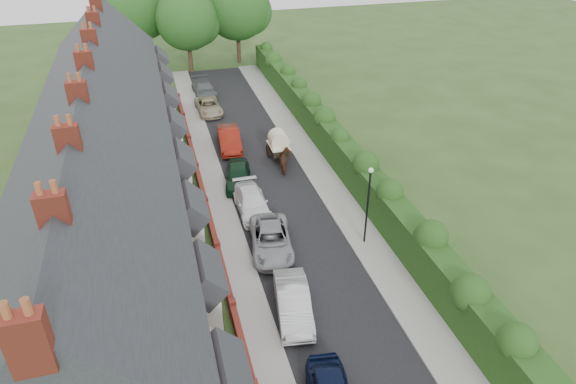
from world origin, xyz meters
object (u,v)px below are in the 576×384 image
lamppost (368,196)px  car_silver_b (271,240)px  car_beige (209,106)px  car_silver_a (293,302)px  horse (286,162)px  horse_cart (278,143)px  car_white (252,203)px  car_green (238,176)px  car_grey (204,88)px  car_red (229,139)px

lamppost → car_silver_b: (-5.58, 0.84, -2.58)m
car_beige → car_silver_a: bearing=-91.8°
horse → horse_cart: size_ratio=0.59×
lamppost → horse: lamppost is taller
horse → lamppost: bearing=112.5°
car_silver_b → car_white: 4.36m
car_silver_b → horse: horse is taller
car_silver_a → horse: (3.56, 14.50, 0.07)m
car_green → horse: size_ratio=2.23×
car_silver_a → car_silver_b: car_silver_a is taller
horse → horse_cart: (-0.00, 2.14, 0.55)m
car_silver_b → car_grey: (-0.41, 27.00, 0.02)m
horse → horse_cart: 2.21m
horse → car_beige: bearing=-63.4°
car_red → horse: bearing=-52.5°
car_silver_a → car_red: size_ratio=0.96×
car_silver_b → horse: bearing=78.4°
car_beige → car_grey: size_ratio=0.92×
car_silver_b → car_green: bearing=102.0°
car_green → horse_cart: 4.99m
car_silver_a → lamppost: bearing=47.1°
car_beige → car_silver_b: bearing=-91.1°
car_grey → car_red: bearing=-90.3°
car_white → car_silver_b: bearing=-87.2°
horse → car_green: bearing=24.8°
car_red → car_beige: 7.99m
car_silver_a → car_grey: car_silver_a is taller
car_beige → car_white: bearing=-91.5°
car_white → car_grey: bearing=90.0°
car_silver_b → horse_cart: size_ratio=1.52×
car_silver_a → horse_cart: size_ratio=1.38×
car_silver_a → car_silver_b: bearing=96.4°
lamppost → car_white: 8.23m
car_green → car_silver_b: bearing=-75.6°
car_silver_a → car_white: (-0.03, 9.80, -0.06)m
car_silver_a → horse_cart: 17.02m
car_silver_a → car_green: 13.48m
car_white → car_grey: car_grey is taller
car_beige → horse: (3.96, -13.11, 0.19)m
car_red → car_beige: size_ratio=1.04×
car_green → car_grey: (0.05, 18.97, -0.02)m
car_silver_b → car_red: 14.20m
car_white → car_beige: (-0.37, 17.81, -0.05)m
car_beige → horse: horse is taller
car_grey → horse: (3.77, -17.94, 0.10)m
car_grey → car_green: bearing=-92.2°
car_silver_b → car_green: size_ratio=1.16×
lamppost → horse: bearing=102.7°
lamppost → car_grey: size_ratio=1.02×
horse → car_white: bearing=62.4°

